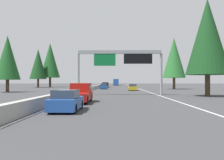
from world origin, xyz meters
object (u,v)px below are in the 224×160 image
at_px(minivan_far_center, 105,85).
at_px(conifer_left_far, 50,60).
at_px(bus_distant_a, 116,82).
at_px(pickup_near_center, 80,93).
at_px(conifer_left_mid, 38,64).
at_px(conifer_right_mid, 174,58).
at_px(conifer_left_near, 8,58).
at_px(sedan_far_left, 104,86).
at_px(sign_gantry_overhead, 121,59).
at_px(oncoming_near, 77,88).
at_px(conifer_right_near, 207,37).
at_px(sedan_near_right, 133,87).
at_px(sedan_mid_center, 66,101).

bearing_deg(minivan_far_center, conifer_left_far, 80.91).
relative_size(bus_distant_a, conifer_left_far, 0.76).
xyz_separation_m(pickup_near_center, conifer_left_mid, (56.47, 22.22, 6.77)).
bearing_deg(conifer_left_mid, pickup_near_center, -158.52).
relative_size(conifer_right_mid, conifer_left_near, 1.26).
xyz_separation_m(conifer_left_near, conifer_left_mid, (34.68, 5.32, 1.20)).
bearing_deg(sedan_far_left, sign_gantry_overhead, -171.84).
bearing_deg(minivan_far_center, oncoming_near, 170.92).
bearing_deg(sign_gantry_overhead, conifer_left_mid, 31.04).
distance_m(sign_gantry_overhead, conifer_left_far, 53.21).
relative_size(conifer_right_near, conifer_left_near, 1.26).
xyz_separation_m(conifer_right_near, conifer_left_far, (50.29, 35.26, 1.11)).
bearing_deg(bus_distant_a, conifer_left_far, 148.62).
xyz_separation_m(pickup_near_center, sedan_far_left, (40.38, -0.22, -0.23)).
bearing_deg(conifer_left_near, pickup_near_center, -142.20).
xyz_separation_m(sign_gantry_overhead, conifer_left_far, (47.59, 23.46, 3.97)).
distance_m(pickup_near_center, sedan_near_right, 30.85).
xyz_separation_m(sedan_far_left, bus_distant_a, (56.93, -3.21, 1.03)).
xyz_separation_m(bus_distant_a, conifer_right_mid, (-56.72, -15.26, 6.48)).
height_order(sedan_mid_center, bus_distant_a, bus_distant_a).
bearing_deg(conifer_right_near, minivan_far_center, 18.74).
bearing_deg(oncoming_near, sedan_near_right, 100.75).
bearing_deg(sedan_mid_center, conifer_right_near, -43.44).
bearing_deg(sedan_mid_center, sedan_near_right, -10.79).
distance_m(sedan_far_left, oncoming_near, 13.53).
xyz_separation_m(sedan_far_left, sedan_near_right, (-10.37, -6.91, 0.00)).
xyz_separation_m(pickup_near_center, conifer_right_near, (9.84, -16.01, 7.24)).
height_order(minivan_far_center, conifer_left_far, conifer_left_far).
xyz_separation_m(conifer_right_near, conifer_right_mid, (30.76, -2.68, 0.04)).
xyz_separation_m(pickup_near_center, oncoming_near, (27.77, 4.68, -0.23)).
xyz_separation_m(oncoming_near, conifer_right_mid, (12.83, -23.37, 7.52)).
distance_m(bus_distant_a, oncoming_near, 70.02).
bearing_deg(conifer_right_near, sedan_mid_center, 136.56).
distance_m(sedan_far_left, conifer_left_near, 25.93).
bearing_deg(conifer_right_near, oncoming_near, 49.10).
relative_size(bus_distant_a, conifer_left_mid, 0.91).
distance_m(conifer_right_near, conifer_left_far, 61.43).
bearing_deg(sign_gantry_overhead, sedan_mid_center, 168.04).
bearing_deg(minivan_far_center, pickup_near_center, -180.00).
bearing_deg(sign_gantry_overhead, pickup_near_center, 161.43).
bearing_deg(bus_distant_a, conifer_left_mid, 147.87).
bearing_deg(bus_distant_a, sedan_near_right, -176.85).
bearing_deg(sedan_near_right, oncoming_near, 100.75).
bearing_deg(conifer_left_near, bus_distant_a, -15.06).
height_order(oncoming_near, conifer_left_far, conifer_left_far).
height_order(sedan_far_left, conifer_right_near, conifer_right_near).
relative_size(sedan_near_right, conifer_left_far, 0.29).
relative_size(sedan_far_left, conifer_left_far, 0.29).
height_order(conifer_left_near, conifer_left_mid, conifer_left_mid).
xyz_separation_m(sign_gantry_overhead, bus_distant_a, (84.77, 0.78, -3.57)).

